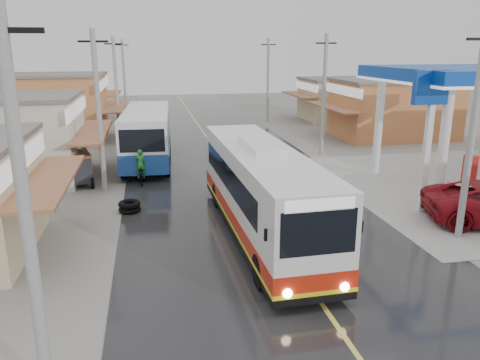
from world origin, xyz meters
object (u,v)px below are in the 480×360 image
(cyclist, at_px, (141,172))
(second_bus, at_px, (147,135))
(tricycle_near, at_px, (76,167))
(coach_bus, at_px, (261,191))
(tyre_stack, at_px, (130,207))

(cyclist, bearing_deg, second_bus, 82.48)
(second_bus, bearing_deg, tricycle_near, -126.01)
(coach_bus, bearing_deg, tyre_stack, 143.34)
(cyclist, bearing_deg, coach_bus, -62.85)
(coach_bus, height_order, second_bus, coach_bus)
(coach_bus, xyz_separation_m, second_bus, (-4.23, 13.12, 0.02))
(cyclist, height_order, tricycle_near, cyclist)
(second_bus, relative_size, cyclist, 5.28)
(cyclist, bearing_deg, tricycle_near, 172.15)
(coach_bus, distance_m, tyre_stack, 6.49)
(tricycle_near, bearing_deg, second_bus, 36.76)
(cyclist, relative_size, tricycle_near, 0.80)
(second_bus, bearing_deg, coach_bus, -69.01)
(coach_bus, height_order, tyre_stack, coach_bus)
(tricycle_near, height_order, tyre_stack, tricycle_near)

